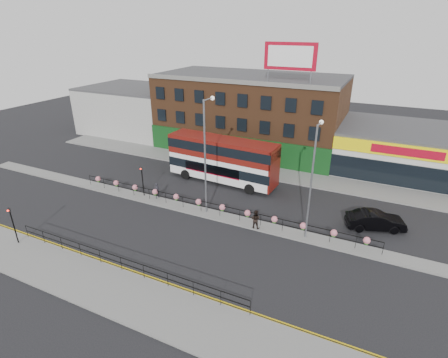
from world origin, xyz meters
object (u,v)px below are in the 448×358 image
at_px(pedestrian_a, 157,191).
at_px(double_decker_bus, 223,156).
at_px(pedestrian_b, 255,219).
at_px(car, 376,220).
at_px(lamp_column_east, 313,173).
at_px(lamp_column_west, 206,148).

bearing_deg(pedestrian_a, double_decker_bus, -17.82).
height_order(double_decker_bus, pedestrian_b, double_decker_bus).
xyz_separation_m(car, pedestrian_a, (-20.56, -3.50, 0.16)).
distance_m(double_decker_bus, lamp_column_east, 13.66).
relative_size(car, pedestrian_a, 3.19).
height_order(car, lamp_column_west, lamp_column_west).
bearing_deg(car, lamp_column_east, 107.09).
bearing_deg(lamp_column_east, pedestrian_a, 178.53).
distance_m(pedestrian_b, lamp_column_west, 7.60).
xyz_separation_m(pedestrian_b, lamp_column_west, (-5.21, 0.96, 5.45)).
distance_m(lamp_column_west, lamp_column_east, 9.56).
distance_m(double_decker_bus, lamp_column_west, 7.90).
bearing_deg(pedestrian_b, lamp_column_west, -12.61).
bearing_deg(pedestrian_a, lamp_column_west, -77.86).
distance_m(double_decker_bus, car, 16.90).
xyz_separation_m(pedestrian_b, lamp_column_east, (4.32, 0.70, 4.87)).
xyz_separation_m(double_decker_bus, lamp_column_west, (1.74, -6.95, 3.34)).
distance_m(car, pedestrian_a, 20.86).
relative_size(pedestrian_b, lamp_column_east, 0.18).
height_order(car, lamp_column_east, lamp_column_east).
relative_size(pedestrian_a, lamp_column_east, 0.17).
bearing_deg(car, double_decker_bus, 58.53).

